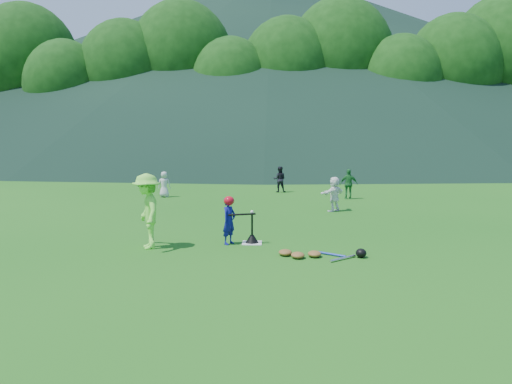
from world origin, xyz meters
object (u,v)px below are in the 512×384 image
fielder_a (164,184)px  batting_tee (252,238)px  adult_coach (147,211)px  fielder_b (280,179)px  equipment_pile (315,254)px  fielder_d (334,194)px  home_plate (252,243)px  fielder_c (349,184)px  batter_child (229,221)px

fielder_a → batting_tee: bearing=115.7°
adult_coach → fielder_b: adult_coach is taller
fielder_b → batting_tee: size_ratio=1.63×
batting_tee → equipment_pile: size_ratio=0.38×
fielder_a → fielder_d: fielder_d is taller
home_plate → fielder_c: fielder_c is taller
fielder_c → batting_tee: fielder_c is taller
home_plate → fielder_c: (3.38, 7.91, 0.57)m
batter_child → fielder_b: size_ratio=0.98×
adult_coach → fielder_c: (5.67, 8.47, -0.25)m
adult_coach → fielder_b: 11.00m
fielder_c → fielder_d: size_ratio=1.02×
batter_child → batting_tee: bearing=-50.7°
fielder_a → fielder_c: 7.23m
adult_coach → equipment_pile: 3.77m
fielder_b → adult_coach: bearing=77.4°
batter_child → adult_coach: size_ratio=0.65×
fielder_c → adult_coach: bearing=57.2°
batting_tee → equipment_pile: 1.82m
home_plate → equipment_pile: equipment_pile is taller
batter_child → fielder_d: 5.76m
fielder_a → equipment_pile: size_ratio=0.57×
home_plate → batter_child: (-0.52, -0.08, 0.53)m
fielder_a → fielder_b: (4.59, 1.82, 0.04)m
fielder_c → fielder_d: 3.20m
adult_coach → equipment_pile: (3.63, -0.66, -0.76)m
adult_coach → fielder_a: (-1.56, 8.75, -0.32)m
home_plate → batter_child: size_ratio=0.42×
fielder_a → fielder_c: size_ratio=0.88×
fielder_d → equipment_pile: 6.19m
home_plate → batting_tee: batting_tee is taller
fielder_a → equipment_pile: bearing=119.5°
batter_child → batting_tee: (0.52, 0.08, -0.41)m
home_plate → fielder_c: bearing=66.8°
adult_coach → fielder_a: 8.90m
home_plate → batting_tee: size_ratio=0.66×
home_plate → fielder_a: fielder_a is taller
fielder_a → fielder_c: fielder_c is taller
fielder_c → fielder_d: bearing=74.2°
adult_coach → fielder_b: size_ratio=1.50×
home_plate → equipment_pile: (1.34, -1.22, 0.06)m
home_plate → fielder_c: size_ratio=0.39×
batter_child → home_plate: bearing=-50.7°
batting_tee → fielder_c: bearing=66.8°
adult_coach → fielder_d: (4.75, 5.40, -0.26)m
batter_child → fielder_b: bearing=23.2°
home_plate → fielder_a: 9.06m
home_plate → fielder_b: fielder_b is taller
fielder_d → batting_tee: size_ratio=1.66×
fielder_a → batting_tee: (3.85, -8.19, -0.38)m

